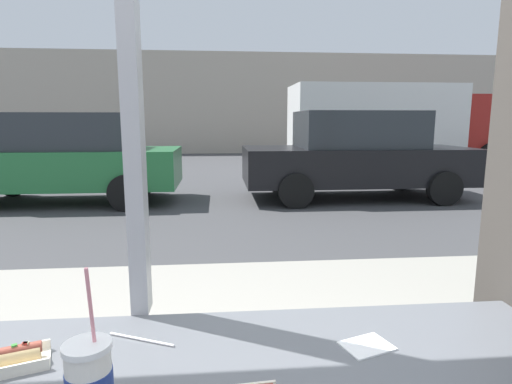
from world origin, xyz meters
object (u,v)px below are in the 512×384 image
at_px(parked_car_green, 65,158).
at_px(box_truck, 397,123).
at_px(soda_cup_right, 89,379).
at_px(parked_car_black, 356,155).

relative_size(parked_car_green, box_truck, 0.62).
xyz_separation_m(soda_cup_right, parked_car_black, (3.02, 7.43, -0.19)).
bearing_deg(parked_car_green, box_truck, 29.80).
bearing_deg(parked_car_green, soda_cup_right, -70.51).
bearing_deg(parked_car_black, soda_cup_right, -112.12).
height_order(soda_cup_right, parked_car_green, parked_car_green).
distance_m(soda_cup_right, box_truck, 13.74).
xyz_separation_m(parked_car_black, box_truck, (2.96, 4.93, 0.62)).
bearing_deg(box_truck, soda_cup_right, -115.81).
xyz_separation_m(soda_cup_right, box_truck, (5.98, 12.37, 0.43)).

